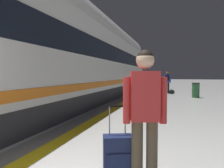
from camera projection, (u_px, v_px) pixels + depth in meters
safety_line_strip at (129, 100)px, 11.83m from camera, size 0.36×80.00×0.01m
tactile_edge_band at (123, 100)px, 11.93m from camera, size 0.65×80.00×0.01m
high_speed_train at (63, 49)px, 8.91m from camera, size 2.94×28.87×4.97m
traveller_foreground at (145, 109)px, 2.63m from camera, size 0.52×0.29×1.73m
rolling_suitcase_foreground at (118, 157)px, 2.78m from camera, size 0.43×0.35×1.03m
passenger_near at (167, 80)px, 15.84m from camera, size 0.52×0.35×1.67m
duffel_bag_near at (172, 92)px, 15.48m from camera, size 0.44×0.26×0.36m
waste_bin at (196, 90)px, 12.98m from camera, size 0.46×0.46×0.91m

